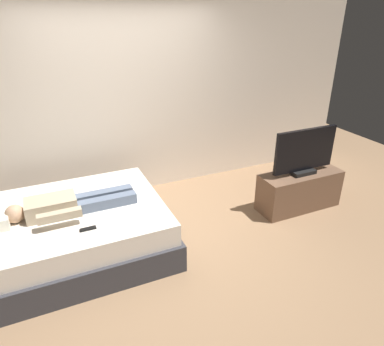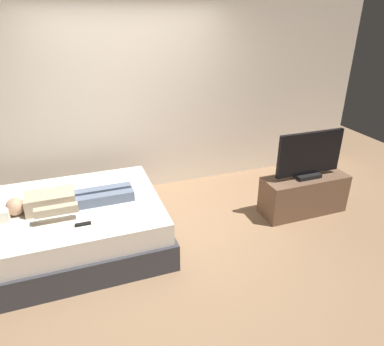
# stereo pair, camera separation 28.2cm
# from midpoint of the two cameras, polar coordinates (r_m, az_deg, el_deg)

# --- Properties ---
(ground_plane) EXTENTS (10.00, 10.00, 0.00)m
(ground_plane) POSITION_cam_midpoint_polar(r_m,az_deg,el_deg) (4.05, -2.85, -11.34)
(ground_plane) COLOR #8C6B4C
(back_wall) EXTENTS (6.40, 0.10, 2.80)m
(back_wall) POSITION_cam_midpoint_polar(r_m,az_deg,el_deg) (4.89, -3.87, 13.24)
(back_wall) COLOR beige
(back_wall) RESTS_ON ground
(bed) EXTENTS (2.08, 1.55, 0.54)m
(bed) POSITION_cam_midpoint_polar(r_m,az_deg,el_deg) (4.01, -17.91, -8.56)
(bed) COLOR #333338
(bed) RESTS_ON ground
(person) EXTENTS (1.26, 0.46, 0.18)m
(person) POSITION_cam_midpoint_polar(r_m,az_deg,el_deg) (3.80, -18.16, -4.30)
(person) COLOR tan
(person) RESTS_ON bed
(remote) EXTENTS (0.15, 0.04, 0.02)m
(remote) POSITION_cam_midpoint_polar(r_m,az_deg,el_deg) (3.49, -15.13, -8.10)
(remote) COLOR black
(remote) RESTS_ON bed
(tv_stand) EXTENTS (1.10, 0.40, 0.50)m
(tv_stand) POSITION_cam_midpoint_polar(r_m,az_deg,el_deg) (4.76, 19.33, -3.32)
(tv_stand) COLOR brown
(tv_stand) RESTS_ON ground
(tv) EXTENTS (0.88, 0.20, 0.59)m
(tv) POSITION_cam_midpoint_polar(r_m,az_deg,el_deg) (4.54, 20.29, 2.62)
(tv) COLOR black
(tv) RESTS_ON tv_stand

